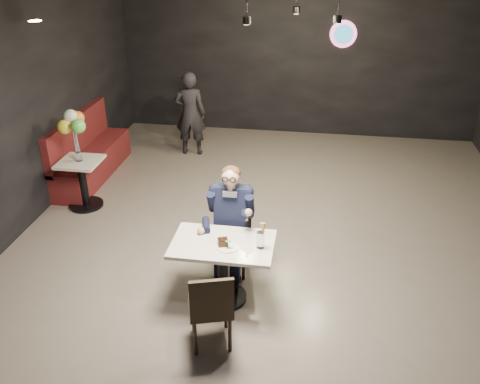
% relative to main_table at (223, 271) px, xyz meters
% --- Properties ---
extents(floor, '(9.00, 9.00, 0.00)m').
position_rel_main_table_xyz_m(floor, '(0.49, 0.99, -0.38)').
color(floor, '#6E655B').
rests_on(floor, ground).
extents(wall_sign, '(0.50, 0.06, 0.50)m').
position_rel_main_table_xyz_m(wall_sign, '(1.29, 5.46, 1.62)').
color(wall_sign, pink).
rests_on(wall_sign, floor).
extents(main_table, '(1.10, 0.70, 0.75)m').
position_rel_main_table_xyz_m(main_table, '(0.00, 0.00, 0.00)').
color(main_table, silver).
rests_on(main_table, floor).
extents(chair_far, '(0.42, 0.46, 0.92)m').
position_rel_main_table_xyz_m(chair_far, '(0.00, 0.55, 0.09)').
color(chair_far, black).
rests_on(chair_far, floor).
extents(chair_near, '(0.54, 0.56, 0.92)m').
position_rel_main_table_xyz_m(chair_near, '(0.00, -0.68, 0.09)').
color(chair_near, black).
rests_on(chair_near, floor).
extents(seated_man, '(0.60, 0.80, 1.44)m').
position_rel_main_table_xyz_m(seated_man, '(0.00, 0.55, 0.34)').
color(seated_man, black).
rests_on(seated_man, floor).
extents(dessert_plate, '(0.24, 0.24, 0.01)m').
position_rel_main_table_xyz_m(dessert_plate, '(0.07, -0.08, 0.38)').
color(dessert_plate, white).
rests_on(dessert_plate, main_table).
extents(cake_slice, '(0.12, 0.11, 0.07)m').
position_rel_main_table_xyz_m(cake_slice, '(0.01, -0.07, 0.42)').
color(cake_slice, black).
rests_on(cake_slice, dessert_plate).
extents(mint_leaf, '(0.07, 0.04, 0.01)m').
position_rel_main_table_xyz_m(mint_leaf, '(0.08, -0.10, 0.47)').
color(mint_leaf, green).
rests_on(mint_leaf, cake_slice).
extents(sundae_glass, '(0.08, 0.08, 0.19)m').
position_rel_main_table_xyz_m(sundae_glass, '(0.41, -0.03, 0.47)').
color(sundae_glass, silver).
rests_on(sundae_glass, main_table).
extents(wafer_cone, '(0.08, 0.08, 0.13)m').
position_rel_main_table_xyz_m(wafer_cone, '(0.44, -0.05, 0.62)').
color(wafer_cone, tan).
rests_on(wafer_cone, sundae_glass).
extents(booth_bench, '(0.53, 2.12, 1.06)m').
position_rel_main_table_xyz_m(booth_bench, '(-2.76, 2.82, 0.16)').
color(booth_bench, '#4A130F').
rests_on(booth_bench, floor).
extents(side_table, '(0.58, 0.58, 0.73)m').
position_rel_main_table_xyz_m(side_table, '(-2.46, 1.82, -0.01)').
color(side_table, silver).
rests_on(side_table, floor).
extents(balloon_vase, '(0.09, 0.09, 0.14)m').
position_rel_main_table_xyz_m(balloon_vase, '(-2.46, 1.82, 0.45)').
color(balloon_vase, silver).
rests_on(balloon_vase, side_table).
extents(balloon_bunch, '(0.38, 0.38, 0.62)m').
position_rel_main_table_xyz_m(balloon_bunch, '(-2.46, 1.82, 0.83)').
color(balloon_bunch, yellow).
rests_on(balloon_bunch, balloon_vase).
extents(passerby, '(0.59, 0.41, 1.54)m').
position_rel_main_table_xyz_m(passerby, '(-1.37, 4.08, 0.39)').
color(passerby, black).
rests_on(passerby, floor).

